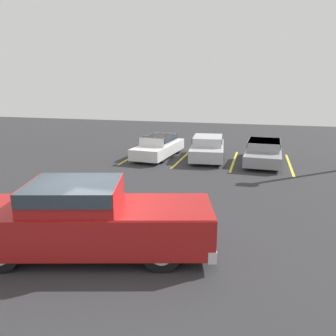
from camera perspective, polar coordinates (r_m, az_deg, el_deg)
The scene contains 10 objects.
ground_plane at distance 8.83m, azimuth -12.30°, elevation -14.03°, with size 60.00×60.00×0.00m, color #2D2D30.
stall_stripe_a at distance 19.97m, azimuth -5.72°, elevation 2.23°, with size 0.12×5.22×0.01m, color yellow.
stall_stripe_b at distance 19.12m, azimuth 2.56°, elevation 1.75°, with size 0.12×5.22×0.01m, color yellow.
stall_stripe_c at distance 18.71m, azimuth 11.40°, elevation 1.20°, with size 0.12×5.22×0.01m, color yellow.
stall_stripe_d at distance 18.75m, azimuth 20.42°, elevation 0.61°, with size 0.12×5.22×0.01m, color yellow.
pickup_truck at distance 8.40m, azimuth -13.63°, elevation -8.61°, with size 6.41×3.52×1.86m.
parked_sedan_a at distance 19.33m, azimuth -1.62°, elevation 3.94°, with size 2.07×4.75×1.28m.
parked_sedan_b at distance 18.87m, azimuth 6.91°, elevation 3.65°, with size 2.22×4.39×1.32m.
parked_sedan_c at distance 18.58m, azimuth 16.32°, elevation 2.89°, with size 2.01×4.64×1.23m.
traffic_cone at distance 13.30m, azimuth -21.19°, elevation -3.64°, with size 0.46×0.46×0.59m.
Camera 1 is at (3.77, -6.82, 4.13)m, focal length 35.00 mm.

